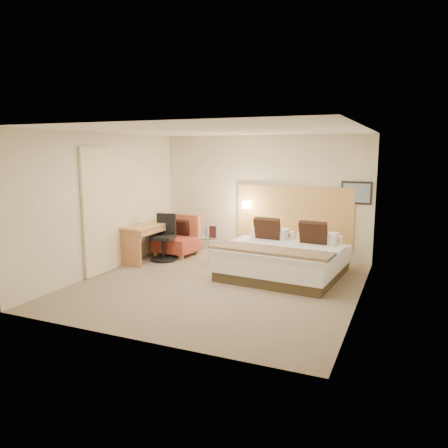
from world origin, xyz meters
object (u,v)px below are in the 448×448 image
at_px(side_table, 209,249).
at_px(desk_chair, 164,241).
at_px(lounge_chair, 178,239).
at_px(bed, 284,258).
at_px(desk, 148,232).

bearing_deg(side_table, desk_chair, -179.18).
relative_size(lounge_chair, side_table, 1.55).
distance_m(bed, desk, 3.04).
distance_m(bed, lounge_chair, 2.76).
bearing_deg(bed, side_table, 175.42).
height_order(lounge_chair, desk_chair, desk_chair).
height_order(lounge_chair, side_table, lounge_chair).
bearing_deg(desk, desk_chair, 27.89).
xyz_separation_m(bed, side_table, (-1.64, 0.13, -0.01)).
relative_size(bed, side_table, 3.85).
bearing_deg(bed, desk, -179.13).
distance_m(desk, desk_chair, 0.41).
distance_m(lounge_chair, side_table, 1.17).
distance_m(bed, side_table, 1.65).
xyz_separation_m(desk, desk_chair, (0.31, 0.16, -0.21)).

